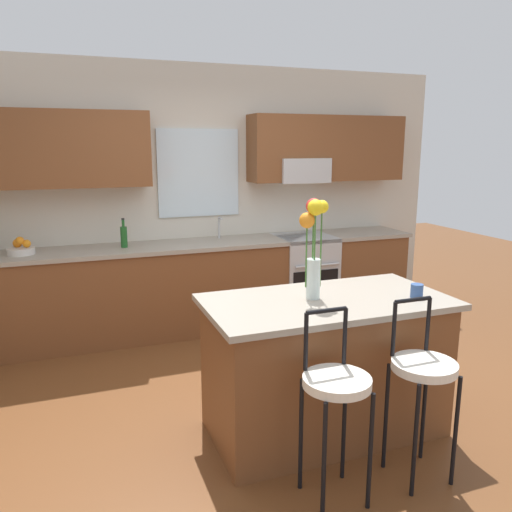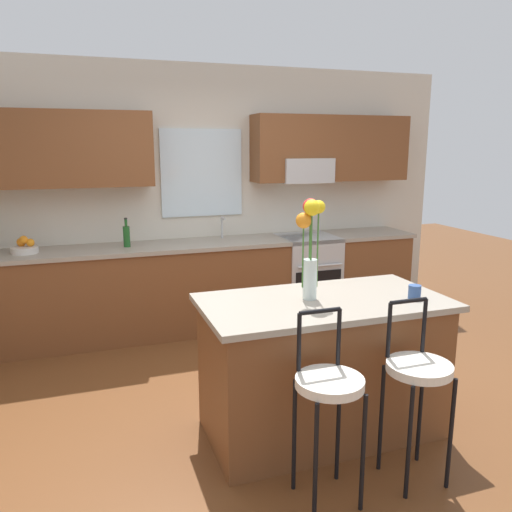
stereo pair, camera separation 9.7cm
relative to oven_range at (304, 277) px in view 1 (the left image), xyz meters
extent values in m
plane|color=brown|center=(-1.09, -1.68, -0.46)|extent=(14.00, 14.00, 0.00)
cube|color=beige|center=(-1.09, 0.38, 0.89)|extent=(5.60, 0.12, 2.70)
cube|color=brown|center=(-2.50, 0.15, 1.39)|extent=(1.77, 0.34, 0.70)
cube|color=brown|center=(0.33, 0.15, 1.39)|extent=(1.77, 0.34, 0.70)
cube|color=silver|center=(-1.09, 0.31, 1.14)|extent=(0.86, 0.03, 0.90)
cube|color=#B7BABC|center=(0.00, 0.12, 1.16)|extent=(0.56, 0.36, 0.26)
cube|color=brown|center=(-1.09, 0.02, -0.02)|extent=(4.50, 0.60, 0.88)
cube|color=#9E9384|center=(-1.09, 0.02, 0.44)|extent=(4.56, 0.64, 0.04)
cube|color=#B7BABC|center=(-0.91, 0.02, 0.39)|extent=(0.54, 0.38, 0.11)
cylinder|color=#B7BABC|center=(-0.91, 0.18, 0.57)|extent=(0.02, 0.02, 0.22)
cylinder|color=#B7BABC|center=(-0.91, 0.12, 0.68)|extent=(0.02, 0.12, 0.02)
cube|color=#B7BABC|center=(0.00, 0.00, 0.00)|extent=(0.60, 0.60, 0.92)
cube|color=black|center=(0.00, -0.29, -0.06)|extent=(0.52, 0.02, 0.40)
cylinder|color=#B7BABC|center=(0.00, -0.33, 0.20)|extent=(0.50, 0.02, 0.02)
cube|color=brown|center=(-0.87, -2.15, -0.02)|extent=(1.50, 0.75, 0.88)
cube|color=#9E9384|center=(-0.87, -2.15, 0.44)|extent=(1.58, 0.83, 0.04)
cylinder|color=black|center=(-1.28, -2.92, -0.13)|extent=(0.02, 0.02, 0.66)
cylinder|color=black|center=(-1.01, -2.92, -0.13)|extent=(0.02, 0.02, 0.66)
cylinder|color=black|center=(-1.28, -2.65, -0.13)|extent=(0.02, 0.02, 0.66)
cylinder|color=black|center=(-1.01, -2.65, -0.13)|extent=(0.02, 0.02, 0.66)
cylinder|color=silver|center=(-1.15, -2.79, 0.23)|extent=(0.36, 0.36, 0.05)
cylinder|color=black|center=(-1.27, -2.65, 0.41)|extent=(0.02, 0.02, 0.32)
cylinder|color=black|center=(-1.03, -2.65, 0.41)|extent=(0.02, 0.02, 0.32)
cylinder|color=black|center=(-1.15, -2.65, 0.57)|extent=(0.23, 0.02, 0.02)
cylinder|color=black|center=(-0.73, -2.92, -0.13)|extent=(0.02, 0.02, 0.66)
cylinder|color=black|center=(-0.46, -2.92, -0.13)|extent=(0.02, 0.02, 0.66)
cylinder|color=black|center=(-0.73, -2.65, -0.13)|extent=(0.02, 0.02, 0.66)
cylinder|color=black|center=(-0.46, -2.65, -0.13)|extent=(0.02, 0.02, 0.66)
cylinder|color=silver|center=(-0.60, -2.79, 0.23)|extent=(0.36, 0.36, 0.05)
cylinder|color=black|center=(-0.72, -2.65, 0.41)|extent=(0.02, 0.02, 0.32)
cylinder|color=black|center=(-0.48, -2.65, 0.41)|extent=(0.02, 0.02, 0.32)
cylinder|color=black|center=(-0.60, -2.65, 0.57)|extent=(0.23, 0.02, 0.02)
cylinder|color=silver|center=(-0.95, -2.11, 0.59)|extent=(0.09, 0.09, 0.26)
cylinder|color=#3D722D|center=(-0.91, -2.11, 0.80)|extent=(0.01, 0.01, 0.51)
sphere|color=yellow|center=(-0.91, -2.11, 1.05)|extent=(0.08, 0.08, 0.08)
cylinder|color=#3D722D|center=(-0.95, -2.08, 0.80)|extent=(0.01, 0.01, 0.51)
sphere|color=red|center=(-0.95, -2.08, 1.05)|extent=(0.10, 0.10, 0.10)
cylinder|color=#3D722D|center=(-1.00, -2.10, 0.75)|extent=(0.01, 0.01, 0.43)
sphere|color=orange|center=(-1.00, -2.10, 0.97)|extent=(0.10, 0.10, 0.10)
cylinder|color=#3D722D|center=(-0.96, -2.13, 0.79)|extent=(0.01, 0.01, 0.51)
sphere|color=yellow|center=(-0.96, -2.13, 1.05)|extent=(0.10, 0.10, 0.10)
cylinder|color=#33518C|center=(-0.32, -2.33, 0.51)|extent=(0.08, 0.08, 0.09)
cylinder|color=silver|center=(-2.82, 0.02, 0.49)|extent=(0.24, 0.24, 0.06)
sphere|color=orange|center=(-2.77, 0.02, 0.56)|extent=(0.07, 0.07, 0.07)
sphere|color=orange|center=(-2.85, 0.07, 0.56)|extent=(0.08, 0.08, 0.08)
sphere|color=orange|center=(-2.82, 0.02, 0.59)|extent=(0.07, 0.07, 0.07)
cylinder|color=#1E5923|center=(-1.91, 0.02, 0.56)|extent=(0.06, 0.06, 0.20)
cylinder|color=#1E5923|center=(-1.91, 0.02, 0.70)|extent=(0.03, 0.03, 0.07)
cylinder|color=black|center=(-1.91, 0.02, 0.74)|extent=(0.03, 0.03, 0.02)
camera|label=1|loc=(-2.39, -4.93, 1.43)|focal=35.68mm
camera|label=2|loc=(-2.30, -4.96, 1.43)|focal=35.68mm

